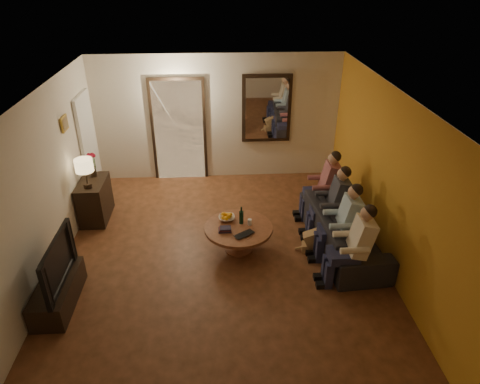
{
  "coord_description": "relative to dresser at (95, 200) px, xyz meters",
  "views": [
    {
      "loc": [
        -0.04,
        -5.4,
        4.18
      ],
      "look_at": [
        0.3,
        0.3,
        1.05
      ],
      "focal_mm": 32.0,
      "sensor_mm": 36.0,
      "label": 1
    }
  ],
  "objects": [
    {
      "name": "floor",
      "position": [
        2.25,
        -1.4,
        -0.37
      ],
      "size": [
        5.0,
        6.0,
        0.01
      ],
      "primitive_type": "cube",
      "color": "#492913",
      "rests_on": "ground"
    },
    {
      "name": "ceiling",
      "position": [
        2.25,
        -1.4,
        2.23
      ],
      "size": [
        5.0,
        6.0,
        0.01
      ],
      "primitive_type": "cube",
      "color": "white",
      "rests_on": "back_wall"
    },
    {
      "name": "back_wall",
      "position": [
        2.25,
        1.6,
        0.93
      ],
      "size": [
        5.0,
        0.02,
        2.6
      ],
      "primitive_type": "cube",
      "color": "beige",
      "rests_on": "floor"
    },
    {
      "name": "front_wall",
      "position": [
        2.25,
        -4.4,
        0.93
      ],
      "size": [
        5.0,
        0.02,
        2.6
      ],
      "primitive_type": "cube",
      "color": "beige",
      "rests_on": "floor"
    },
    {
      "name": "left_wall",
      "position": [
        -0.25,
        -1.4,
        0.93
      ],
      "size": [
        0.02,
        6.0,
        2.6
      ],
      "primitive_type": "cube",
      "color": "beige",
      "rests_on": "floor"
    },
    {
      "name": "right_wall",
      "position": [
        4.75,
        -1.4,
        0.93
      ],
      "size": [
        0.02,
        6.0,
        2.6
      ],
      "primitive_type": "cube",
      "color": "beige",
      "rests_on": "floor"
    },
    {
      "name": "orange_accent",
      "position": [
        4.74,
        -1.4,
        0.93
      ],
      "size": [
        0.01,
        6.0,
        2.6
      ],
      "primitive_type": "cube",
      "color": "orange",
      "rests_on": "right_wall"
    },
    {
      "name": "kitchen_doorway",
      "position": [
        1.45,
        1.58,
        0.68
      ],
      "size": [
        1.0,
        0.06,
        2.1
      ],
      "primitive_type": "cube",
      "color": "#FFE0A5",
      "rests_on": "floor"
    },
    {
      "name": "door_trim",
      "position": [
        1.45,
        1.57,
        0.68
      ],
      "size": [
        1.12,
        0.04,
        2.22
      ],
      "primitive_type": "cube",
      "color": "black",
      "rests_on": "floor"
    },
    {
      "name": "fridge_glimpse",
      "position": [
        1.7,
        1.58,
        0.53
      ],
      "size": [
        0.45,
        0.03,
        1.7
      ],
      "primitive_type": "cube",
      "color": "silver",
      "rests_on": "floor"
    },
    {
      "name": "mirror_frame",
      "position": [
        3.25,
        1.56,
        1.13
      ],
      "size": [
        1.0,
        0.05,
        1.4
      ],
      "primitive_type": "cube",
      "color": "black",
      "rests_on": "back_wall"
    },
    {
      "name": "mirror_glass",
      "position": [
        3.25,
        1.53,
        1.13
      ],
      "size": [
        0.86,
        0.02,
        1.26
      ],
      "primitive_type": "cube",
      "color": "white",
      "rests_on": "back_wall"
    },
    {
      "name": "white_door",
      "position": [
        -0.21,
        0.9,
        0.65
      ],
      "size": [
        0.06,
        0.85,
        2.04
      ],
      "primitive_type": "cube",
      "color": "white",
      "rests_on": "floor"
    },
    {
      "name": "framed_art",
      "position": [
        -0.22,
        -0.1,
        1.48
      ],
      "size": [
        0.03,
        0.28,
        0.24
      ],
      "primitive_type": "cube",
      "color": "#B28C33",
      "rests_on": "left_wall"
    },
    {
      "name": "art_canvas",
      "position": [
        -0.21,
        -0.1,
        1.48
      ],
      "size": [
        0.01,
        0.22,
        0.18
      ],
      "primitive_type": "cube",
      "color": "brown",
      "rests_on": "left_wall"
    },
    {
      "name": "dresser",
      "position": [
        0.0,
        0.0,
        0.0
      ],
      "size": [
        0.45,
        0.83,
        0.74
      ],
      "primitive_type": "cube",
      "color": "black",
      "rests_on": "floor"
    },
    {
      "name": "table_lamp",
      "position": [
        0.0,
        -0.22,
        0.64
      ],
      "size": [
        0.3,
        0.3,
        0.54
      ],
      "primitive_type": null,
      "color": "beige",
      "rests_on": "dresser"
    },
    {
      "name": "flower_vase",
      "position": [
        0.0,
        0.22,
        0.59
      ],
      "size": [
        0.14,
        0.14,
        0.44
      ],
      "primitive_type": null,
      "color": "#B4132E",
      "rests_on": "dresser"
    },
    {
      "name": "tv_stand",
      "position": [
        0.0,
        -2.23,
        -0.18
      ],
      "size": [
        0.45,
        1.12,
        0.37
      ],
      "primitive_type": "cube",
      "color": "black",
      "rests_on": "floor"
    },
    {
      "name": "tv",
      "position": [
        0.0,
        -2.23,
        0.33
      ],
      "size": [
        1.14,
        0.15,
        0.66
      ],
      "primitive_type": "imported",
      "rotation": [
        0.0,
        0.0,
        1.57
      ],
      "color": "black",
      "rests_on": "tv_stand"
    },
    {
      "name": "sofa",
      "position": [
        4.22,
        -1.13,
        -0.05
      ],
      "size": [
        2.26,
        1.02,
        0.64
      ],
      "primitive_type": "imported",
      "rotation": [
        0.0,
        0.0,
        1.64
      ],
      "color": "black",
      "rests_on": "floor"
    },
    {
      "name": "person_a",
      "position": [
        4.12,
        -2.03,
        0.23
      ],
      "size": [
        0.6,
        0.4,
        1.2
      ],
      "primitive_type": null,
      "color": "tan",
      "rests_on": "sofa"
    },
    {
      "name": "person_b",
      "position": [
        4.12,
        -1.43,
        0.23
      ],
      "size": [
        0.6,
        0.4,
        1.2
      ],
      "primitive_type": null,
      "color": "tan",
      "rests_on": "sofa"
    },
    {
      "name": "person_c",
      "position": [
        4.12,
        -0.83,
        0.23
      ],
      "size": [
        0.6,
        0.4,
        1.2
      ],
      "primitive_type": null,
      "color": "tan",
      "rests_on": "sofa"
    },
    {
      "name": "person_d",
      "position": [
        4.12,
        -0.23,
        0.23
      ],
      "size": [
        0.6,
        0.4,
        1.2
      ],
      "primitive_type": null,
      "color": "tan",
      "rests_on": "sofa"
    },
    {
      "name": "dog",
      "position": [
        3.79,
        -1.26,
        -0.09
      ],
      "size": [
        0.59,
        0.32,
        0.56
      ],
      "primitive_type": null,
      "rotation": [
        0.0,
        0.0,
        -0.14
      ],
      "color": "#AA7B4E",
      "rests_on": "floor"
    },
    {
      "name": "coffee_table",
      "position": [
        2.52,
        -1.15,
        -0.14
      ],
      "size": [
        1.1,
        1.1,
        0.45
      ],
      "primitive_type": "cylinder",
      "rotation": [
        0.0,
        0.0,
        0.01
      ],
      "color": "brown",
      "rests_on": "floor"
    },
    {
      "name": "bowl",
      "position": [
        2.34,
        -0.93,
        0.11
      ],
      "size": [
        0.26,
        0.26,
        0.06
      ],
      "primitive_type": "imported",
      "color": "white",
      "rests_on": "coffee_table"
    },
    {
      "name": "oranges",
      "position": [
        2.34,
        -0.93,
        0.18
      ],
      "size": [
        0.2,
        0.2,
        0.08
      ],
      "primitive_type": null,
      "color": "#FDA015",
      "rests_on": "bowl"
    },
    {
      "name": "wine_bottle",
      "position": [
        2.57,
        -1.05,
        0.24
      ],
      "size": [
        0.07,
        0.07,
        0.31
      ],
      "primitive_type": null,
      "color": "black",
      "rests_on": "coffee_table"
    },
    {
      "name": "wine_glass",
      "position": [
        2.7,
        -1.1,
        0.13
      ],
      "size": [
        0.06,
        0.06,
        0.1
      ],
      "primitive_type": "cylinder",
      "color": "silver",
      "rests_on": "coffee_table"
    },
    {
      "name": "book_stack",
      "position": [
        2.3,
        -1.25,
        0.12
      ],
      "size": [
        0.2,
        0.15,
        0.07
      ],
      "primitive_type": null,
      "color": "black",
      "rests_on": "coffee_table"
    },
    {
      "name": "laptop",
      "position": [
        2.62,
        -1.43,
        0.09
      ],
      "size": [
        0.39,
        0.36,
        0.03
      ],
      "primitive_type": "imported",
      "rotation": [
        0.0,
        0.0,
        0.6
      ],
      "color": "black",
      "rests_on": "coffee_table"
    }
  ]
}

